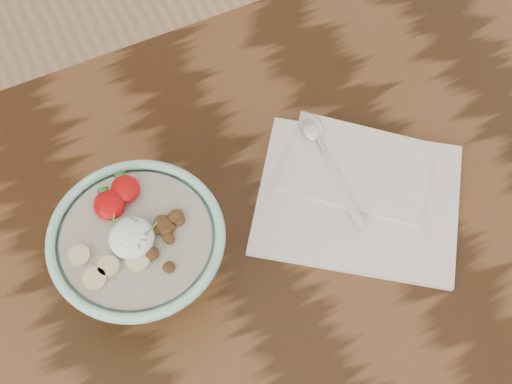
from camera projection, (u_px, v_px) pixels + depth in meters
table at (275, 326)px, 93.86cm from camera, size 160.00×90.00×75.00cm
breakfast_bowl at (141, 252)px, 81.58cm from camera, size 19.75×19.75×13.00cm
napkin at (358, 192)px, 92.29cm from camera, size 32.75×31.64×1.57cm
spoon at (318, 142)px, 94.49cm from camera, size 3.43×18.54×0.97cm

